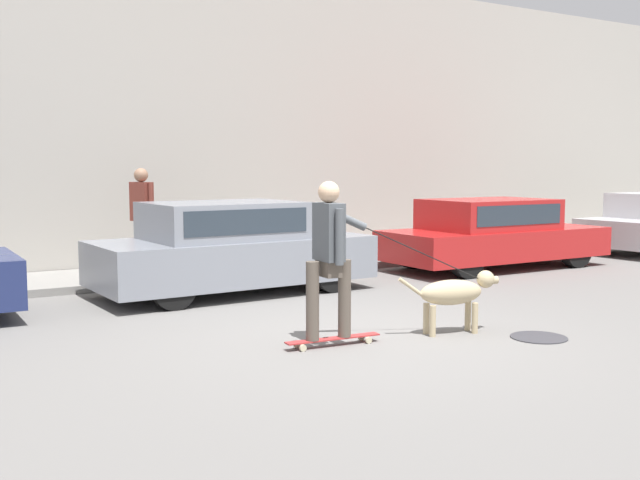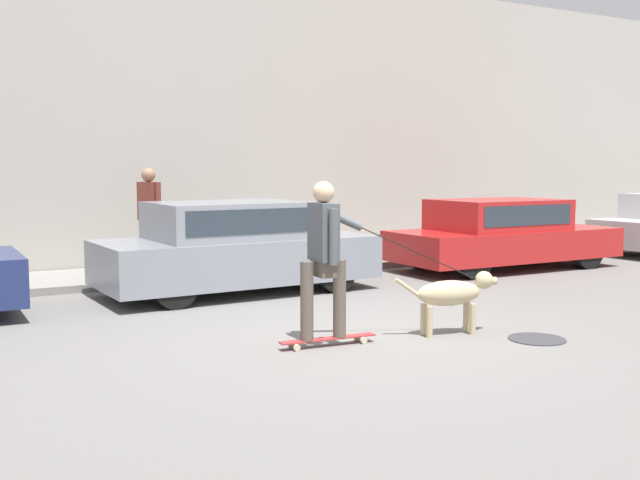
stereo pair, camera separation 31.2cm
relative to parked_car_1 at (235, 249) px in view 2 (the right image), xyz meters
name	(u,v)px [view 2 (the right image)]	position (x,y,z in m)	size (l,w,h in m)	color
ground_plane	(351,339)	(-0.06, -3.37, -0.65)	(36.00, 36.00, 0.00)	slate
back_wall	(163,115)	(-0.06, 3.13, 2.14)	(32.00, 0.30, 5.58)	#ADA89E
sidewalk_curb	(186,272)	(-0.06, 2.02, -0.59)	(30.00, 1.89, 0.12)	gray
parked_car_1	(235,249)	(0.00, 0.00, 0.00)	(4.08, 1.86, 1.35)	black
parked_car_2	(502,235)	(5.24, 0.00, -0.03)	(4.29, 1.74, 1.27)	black
dog	(453,294)	(1.03, -3.73, -0.19)	(1.21, 0.44, 0.69)	tan
skateboarder	(325,252)	(-0.48, -3.52, 0.33)	(2.39, 0.58, 1.71)	beige
pedestrian_with_bag	(150,215)	(-0.72, 1.81, 0.43)	(0.35, 0.64, 1.72)	#3D4760
manhole_cover	(537,339)	(1.67, -4.38, -0.64)	(0.61, 0.61, 0.01)	#38383D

